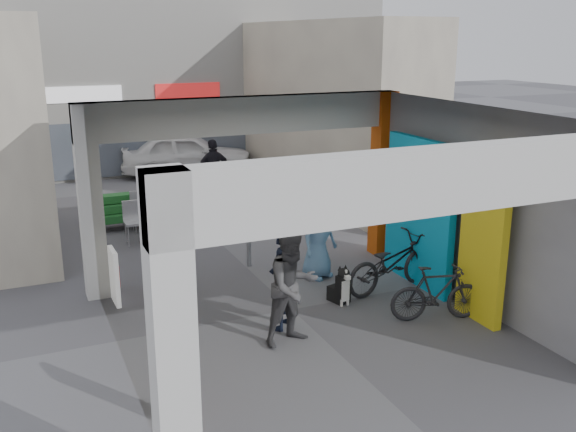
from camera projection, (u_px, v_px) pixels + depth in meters
name	position (u px, v px, depth m)	size (l,w,h in m)	color
ground	(292.00, 310.00, 11.16)	(90.00, 90.00, 0.00)	#5A5A5F
arcade_canopy	(345.00, 188.00, 10.02)	(6.40, 6.45, 6.40)	#BBBAB6
far_building	(129.00, 53.00, 22.40)	(18.00, 4.08, 8.00)	white
plaza_bldg_right	(328.00, 109.00, 18.82)	(2.00, 9.00, 5.00)	beige
bollard_left	(159.00, 253.00, 12.60)	(0.09, 0.09, 0.94)	#979B9F
bollard_center	(249.00, 244.00, 13.14)	(0.09, 0.09, 0.96)	#979B9F
bollard_right	(314.00, 235.00, 13.76)	(0.09, 0.09, 0.93)	#979B9F
advert_board_near	(166.00, 382.00, 7.86)	(0.22, 0.55, 1.00)	white
advert_board_far	(115.00, 276.00, 11.31)	(0.11, 0.55, 1.00)	white
cafe_set	(152.00, 221.00, 15.27)	(1.61, 1.30, 0.97)	#B4B5BA
produce_stand	(120.00, 215.00, 15.77)	(1.25, 0.68, 0.82)	black
crate_stack	(179.00, 193.00, 18.16)	(0.50, 0.42, 0.56)	#1A5C22
border_collie	(341.00, 288.00, 11.36)	(0.27, 0.52, 0.73)	black
man_with_dog	(283.00, 278.00, 10.26)	(0.62, 0.41, 1.71)	black
man_back_turned	(293.00, 287.00, 9.75)	(0.89, 0.70, 1.84)	#434346
man_elderly	(319.00, 235.00, 12.44)	(0.84, 0.54, 1.71)	#5B87B2
man_crates	(214.00, 171.00, 18.21)	(1.04, 0.43, 1.78)	black
bicycle_front	(391.00, 263.00, 11.88)	(0.71, 2.03, 1.07)	black
bicycle_rear	(437.00, 293.00, 10.64)	(0.45, 1.59, 0.95)	black
white_van	(188.00, 154.00, 21.58)	(1.74, 4.33, 1.48)	white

